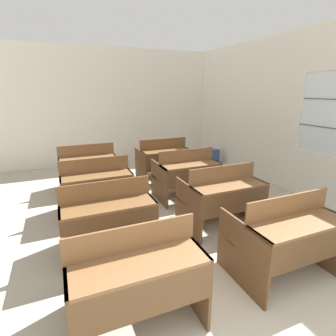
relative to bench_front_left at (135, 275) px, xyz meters
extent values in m
cube|color=white|center=(0.70, 5.67, 1.08)|extent=(6.49, 0.06, 3.14)
cube|color=white|center=(3.92, 2.06, -0.02)|extent=(0.06, 7.17, 0.92)
cube|color=white|center=(3.92, 2.06, 2.26)|extent=(0.06, 7.17, 0.79)
cube|color=white|center=(3.92, 3.76, 1.15)|extent=(0.06, 3.77, 1.43)
cube|color=brown|center=(-0.55, 0.04, -0.12)|extent=(0.03, 0.82, 0.73)
cube|color=brown|center=(0.55, 0.04, -0.12)|extent=(0.03, 0.82, 0.73)
cube|color=brown|center=(0.00, -0.18, 0.23)|extent=(1.12, 0.39, 0.03)
cube|color=brown|center=(0.00, -0.36, 0.05)|extent=(1.06, 0.02, 0.33)
cube|color=brown|center=(0.00, 0.01, 0.36)|extent=(1.12, 0.02, 0.24)
cube|color=brown|center=(0.00, 0.29, -0.08)|extent=(1.12, 0.32, 0.03)
cube|color=brown|center=(0.00, 0.29, -0.34)|extent=(1.06, 0.04, 0.04)
cube|color=brown|center=(1.16, 0.03, -0.12)|extent=(0.03, 0.82, 0.73)
cube|color=brown|center=(2.25, 0.03, -0.12)|extent=(0.03, 0.82, 0.73)
cube|color=brown|center=(1.71, -0.19, 0.23)|extent=(1.12, 0.39, 0.03)
cube|color=brown|center=(1.71, -0.37, 0.05)|extent=(1.06, 0.02, 0.33)
cube|color=brown|center=(1.71, -0.01, 0.36)|extent=(1.12, 0.02, 0.24)
cube|color=brown|center=(1.71, 0.27, -0.08)|extent=(1.12, 0.32, 0.03)
cube|color=brown|center=(1.71, 0.27, -0.34)|extent=(1.06, 0.04, 0.04)
cube|color=brown|center=(-0.57, 1.23, -0.12)|extent=(0.03, 0.82, 0.73)
cube|color=brown|center=(0.52, 1.23, -0.12)|extent=(0.03, 0.82, 0.73)
cube|color=brown|center=(-0.02, 1.01, 0.23)|extent=(1.12, 0.39, 0.03)
cube|color=brown|center=(-0.02, 0.83, 0.05)|extent=(1.06, 0.02, 0.33)
cube|color=brown|center=(-0.02, 1.20, 0.36)|extent=(1.12, 0.02, 0.24)
cube|color=brown|center=(-0.02, 1.48, -0.08)|extent=(1.12, 0.32, 0.03)
cube|color=brown|center=(-0.02, 1.48, -0.34)|extent=(1.06, 0.04, 0.04)
cube|color=brown|center=(1.15, 1.24, -0.12)|extent=(0.03, 0.82, 0.73)
cube|color=brown|center=(2.24, 1.24, -0.12)|extent=(0.03, 0.82, 0.73)
cube|color=brown|center=(1.70, 1.02, 0.23)|extent=(1.12, 0.39, 0.03)
cube|color=brown|center=(1.70, 0.84, 0.05)|extent=(1.06, 0.02, 0.33)
cube|color=brown|center=(1.70, 1.20, 0.36)|extent=(1.12, 0.02, 0.24)
cube|color=brown|center=(1.70, 1.49, -0.08)|extent=(1.12, 0.32, 0.03)
cube|color=brown|center=(1.70, 1.49, -0.34)|extent=(1.06, 0.04, 0.04)
cube|color=brown|center=(-0.53, 2.44, -0.12)|extent=(0.03, 0.82, 0.73)
cube|color=brown|center=(0.56, 2.44, -0.12)|extent=(0.03, 0.82, 0.73)
cube|color=brown|center=(0.01, 2.22, 0.23)|extent=(1.12, 0.39, 0.03)
cube|color=brown|center=(0.01, 2.04, 0.05)|extent=(1.06, 0.02, 0.33)
cube|color=brown|center=(0.01, 2.40, 0.36)|extent=(1.12, 0.02, 0.24)
cube|color=brown|center=(0.01, 2.68, -0.08)|extent=(1.12, 0.32, 0.03)
cube|color=brown|center=(0.01, 2.68, -0.34)|extent=(1.06, 0.04, 0.04)
cube|color=brown|center=(1.16, 2.44, -0.12)|extent=(0.03, 0.82, 0.73)
cube|color=brown|center=(2.25, 2.44, -0.12)|extent=(0.03, 0.82, 0.73)
cube|color=brown|center=(1.70, 2.22, 0.23)|extent=(1.12, 0.39, 0.03)
cube|color=brown|center=(1.70, 2.04, 0.05)|extent=(1.06, 0.02, 0.33)
cube|color=brown|center=(1.70, 2.40, 0.36)|extent=(1.12, 0.02, 0.24)
cube|color=brown|center=(1.70, 2.68, -0.08)|extent=(1.12, 0.32, 0.03)
cube|color=brown|center=(1.70, 2.68, -0.34)|extent=(1.06, 0.04, 0.04)
cube|color=brown|center=(-0.54, 3.65, -0.12)|extent=(0.03, 0.82, 0.73)
cube|color=brown|center=(0.55, 3.65, -0.12)|extent=(0.03, 0.82, 0.73)
cube|color=brown|center=(0.01, 3.43, 0.23)|extent=(1.12, 0.39, 0.03)
cube|color=brown|center=(0.01, 3.25, 0.05)|extent=(1.06, 0.02, 0.33)
cube|color=brown|center=(0.01, 3.61, 0.36)|extent=(1.12, 0.02, 0.24)
cube|color=brown|center=(0.01, 3.90, -0.08)|extent=(1.12, 0.32, 0.03)
cube|color=brown|center=(0.01, 3.90, -0.34)|extent=(1.06, 0.04, 0.04)
cube|color=#53371E|center=(1.17, 3.65, -0.12)|extent=(0.03, 0.82, 0.73)
cube|color=#53371E|center=(2.26, 3.65, -0.12)|extent=(0.03, 0.82, 0.73)
cube|color=brown|center=(1.71, 3.43, 0.23)|extent=(1.12, 0.39, 0.03)
cube|color=#53371E|center=(1.71, 3.25, 0.05)|extent=(1.06, 0.02, 0.33)
cube|color=brown|center=(1.71, 3.61, 0.36)|extent=(1.12, 0.02, 0.24)
cube|color=brown|center=(1.71, 3.90, -0.08)|extent=(1.12, 0.32, 0.03)
cube|color=#53371E|center=(1.71, 3.90, -0.34)|extent=(1.06, 0.04, 0.04)
cylinder|color=#33477A|center=(3.62, 4.37, -0.29)|extent=(0.25, 0.25, 0.39)
camera|label=1|loc=(-0.47, -1.87, 1.54)|focal=28.00mm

